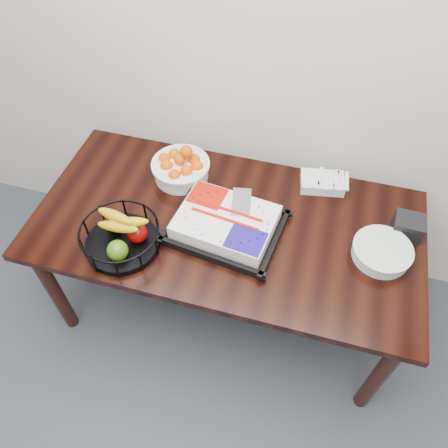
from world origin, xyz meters
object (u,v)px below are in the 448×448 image
(tangerine_bowl, at_px, (181,165))
(fruit_basket, at_px, (120,235))
(cake_tray, at_px, (226,224))
(napkin_box, at_px, (408,226))
(plate_stack, at_px, (382,252))
(table, at_px, (227,233))

(tangerine_bowl, height_order, fruit_basket, same)
(cake_tray, bearing_deg, napkin_box, 14.55)
(cake_tray, relative_size, napkin_box, 4.07)
(fruit_basket, relative_size, napkin_box, 2.65)
(fruit_basket, height_order, plate_stack, fruit_basket)
(table, distance_m, cake_tray, 0.14)
(table, relative_size, napkin_box, 13.78)
(table, height_order, cake_tray, cake_tray)
(table, distance_m, plate_stack, 0.71)
(fruit_basket, distance_m, napkin_box, 1.28)
(tangerine_bowl, bearing_deg, table, -37.28)
(table, bearing_deg, tangerine_bowl, 142.72)
(table, relative_size, plate_stack, 6.99)
(tangerine_bowl, height_order, napkin_box, tangerine_bowl)
(cake_tray, distance_m, fruit_basket, 0.47)
(tangerine_bowl, xyz_separation_m, plate_stack, (1.00, -0.24, -0.05))
(table, bearing_deg, fruit_basket, -147.73)
(cake_tray, relative_size, plate_stack, 2.07)
(tangerine_bowl, relative_size, napkin_box, 2.22)
(table, height_order, fruit_basket, fruit_basket)
(table, distance_m, napkin_box, 0.83)
(plate_stack, bearing_deg, tangerine_bowl, 166.73)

